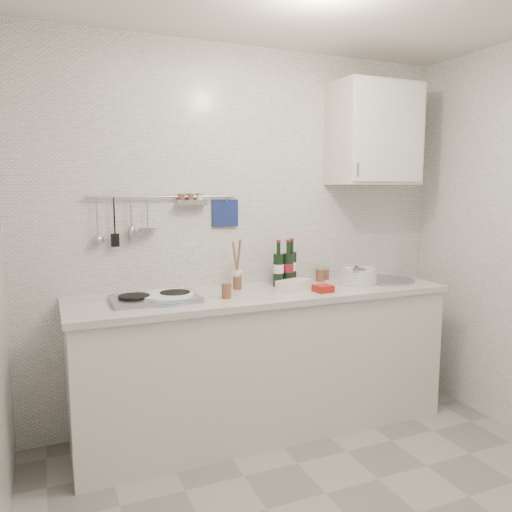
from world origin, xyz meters
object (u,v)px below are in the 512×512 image
(plate_stack_sink, at_px, (359,276))
(utensil_crock, at_px, (237,277))
(wall_cabinet, at_px, (374,134))
(wine_bottles, at_px, (286,262))
(plate_stack_hob, at_px, (166,297))

(plate_stack_sink, relative_size, utensil_crock, 0.88)
(utensil_crock, bearing_deg, plate_stack_sink, -10.67)
(wall_cabinet, relative_size, wine_bottles, 2.26)
(plate_stack_hob, xyz_separation_m, plate_stack_sink, (1.36, 0.02, 0.03))
(wall_cabinet, xyz_separation_m, plate_stack_sink, (-0.18, -0.11, -0.98))
(wall_cabinet, relative_size, plate_stack_sink, 2.44)
(plate_stack_sink, xyz_separation_m, utensil_crock, (-0.84, 0.16, 0.03))
(plate_stack_hob, xyz_separation_m, wine_bottles, (0.86, 0.16, 0.13))
(plate_stack_hob, bearing_deg, wall_cabinet, 5.12)
(plate_stack_sink, height_order, wine_bottles, wine_bottles)
(plate_stack_sink, relative_size, wine_bottles, 0.92)
(plate_stack_hob, relative_size, plate_stack_sink, 1.18)
(wall_cabinet, distance_m, utensil_crock, 1.40)
(wall_cabinet, relative_size, utensil_crock, 2.16)
(wall_cabinet, height_order, plate_stack_sink, wall_cabinet)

